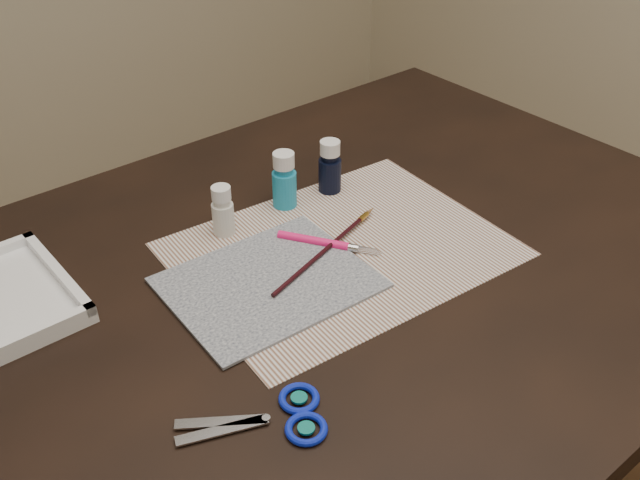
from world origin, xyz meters
TOP-DOWN VIEW (x-y plane):
  - table at (0.00, 0.00)m, footprint 1.30×0.90m
  - paper at (0.05, 0.02)m, footprint 0.49×0.39m
  - canvas at (-0.08, 0.02)m, footprint 0.28×0.23m
  - paint_bottle_white at (-0.05, 0.16)m, footprint 0.04×0.04m
  - paint_bottle_cyan at (0.06, 0.17)m, footprint 0.04×0.04m
  - paint_bottle_navy at (0.15, 0.16)m, footprint 0.04×0.04m
  - paintbrush at (0.03, 0.02)m, footprint 0.25×0.08m
  - craft_knife at (0.04, 0.03)m, footprint 0.10×0.14m
  - scissors at (-0.24, -0.17)m, footprint 0.20×0.15m

SIDE VIEW (x-z plane):
  - table at x=0.00m, z-range 0.00..0.75m
  - paper at x=0.05m, z-range 0.75..0.75m
  - canvas at x=-0.08m, z-range 0.75..0.76m
  - scissors at x=-0.24m, z-range 0.75..0.76m
  - craft_knife at x=0.04m, z-range 0.75..0.76m
  - paintbrush at x=0.03m, z-range 0.76..0.76m
  - paint_bottle_white at x=-0.05m, z-range 0.75..0.83m
  - paint_bottle_navy at x=0.15m, z-range 0.75..0.84m
  - paint_bottle_cyan at x=0.06m, z-range 0.75..0.84m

